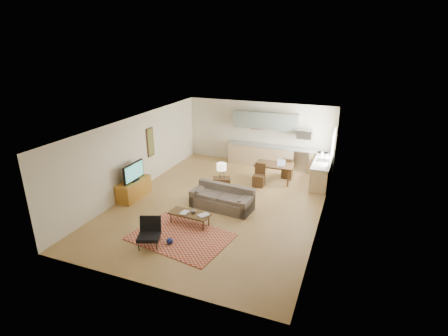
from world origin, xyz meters
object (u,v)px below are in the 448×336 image
at_px(tv_credenza, 134,189).
at_px(dining_table, 274,173).
at_px(console_table, 222,187).
at_px(armchair, 149,234).
at_px(coffee_table, 190,219).
at_px(sofa, 222,198).

xyz_separation_m(tv_credenza, dining_table, (4.16, 3.18, 0.04)).
bearing_deg(tv_credenza, dining_table, 37.43).
bearing_deg(console_table, armchair, -122.48).
bearing_deg(coffee_table, sofa, 72.27).
xyz_separation_m(armchair, dining_table, (1.98, 5.61, -0.02)).
distance_m(sofa, console_table, 0.94).
bearing_deg(dining_table, coffee_table, -111.45).
distance_m(sofa, armchair, 2.93).
xyz_separation_m(tv_credenza, console_table, (2.79, 1.21, 0.02)).
xyz_separation_m(coffee_table, dining_table, (1.52, 4.17, 0.17)).
distance_m(armchair, console_table, 3.69).
xyz_separation_m(console_table, dining_table, (1.37, 1.97, 0.01)).
bearing_deg(armchair, coffee_table, 50.91).
distance_m(sofa, dining_table, 3.02).
height_order(sofa, console_table, sofa).
relative_size(sofa, dining_table, 1.48).
relative_size(tv_credenza, dining_table, 0.98).
xyz_separation_m(armchair, console_table, (0.61, 3.64, -0.03)).
relative_size(armchair, dining_table, 0.53).
relative_size(sofa, tv_credenza, 1.51).
bearing_deg(coffee_table, armchair, -104.94).
distance_m(coffee_table, dining_table, 4.44).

